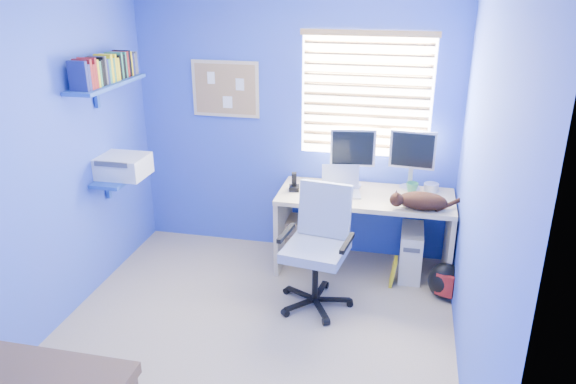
% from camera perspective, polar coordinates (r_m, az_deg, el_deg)
% --- Properties ---
extents(floor, '(3.00, 3.20, 0.00)m').
position_cam_1_polar(floor, '(4.35, -3.91, -14.72)').
color(floor, tan).
rests_on(floor, ground).
extents(wall_back, '(3.00, 0.01, 2.50)m').
position_cam_1_polar(wall_back, '(5.23, 0.65, 6.94)').
color(wall_back, blue).
rests_on(wall_back, ground).
extents(wall_front, '(3.00, 0.01, 2.50)m').
position_cam_1_polar(wall_front, '(2.42, -15.48, -12.28)').
color(wall_front, blue).
rests_on(wall_front, ground).
extents(wall_left, '(0.01, 3.20, 2.50)m').
position_cam_1_polar(wall_left, '(4.40, -23.45, 2.30)').
color(wall_left, blue).
rests_on(wall_left, ground).
extents(wall_right, '(0.01, 3.20, 2.50)m').
position_cam_1_polar(wall_right, '(3.63, 18.92, -0.96)').
color(wall_right, blue).
rests_on(wall_right, ground).
extents(desk, '(1.53, 0.65, 0.74)m').
position_cam_1_polar(desk, '(5.11, 7.70, -4.12)').
color(desk, '#D1B68A').
rests_on(desk, floor).
extents(laptop, '(0.38, 0.32, 0.22)m').
position_cam_1_polar(laptop, '(4.91, 5.45, 0.96)').
color(laptop, silver).
rests_on(laptop, desk).
extents(monitor_left, '(0.41, 0.17, 0.54)m').
position_cam_1_polar(monitor_left, '(5.06, 6.59, 3.46)').
color(monitor_left, silver).
rests_on(monitor_left, desk).
extents(monitor_right, '(0.41, 0.16, 0.54)m').
position_cam_1_polar(monitor_right, '(5.09, 12.46, 3.19)').
color(monitor_right, silver).
rests_on(monitor_right, desk).
extents(phone, '(0.11, 0.12, 0.17)m').
position_cam_1_polar(phone, '(4.99, 0.63, 1.10)').
color(phone, black).
rests_on(phone, desk).
extents(mug, '(0.10, 0.09, 0.10)m').
position_cam_1_polar(mug, '(5.05, 12.49, 0.38)').
color(mug, '#2C7D52').
rests_on(mug, desk).
extents(cd_spindle, '(0.13, 0.13, 0.07)m').
position_cam_1_polar(cd_spindle, '(5.15, 14.34, 0.48)').
color(cd_spindle, silver).
rests_on(cd_spindle, desk).
extents(cat, '(0.44, 0.30, 0.14)m').
position_cam_1_polar(cat, '(4.73, 13.49, -0.88)').
color(cat, black).
rests_on(cat, desk).
extents(tower_pc, '(0.19, 0.44, 0.45)m').
position_cam_1_polar(tower_pc, '(5.16, 12.37, -5.99)').
color(tower_pc, beige).
rests_on(tower_pc, floor).
extents(drawer_boxes, '(0.35, 0.28, 0.41)m').
position_cam_1_polar(drawer_boxes, '(5.35, 1.67, -4.73)').
color(drawer_boxes, tan).
rests_on(drawer_boxes, floor).
extents(yellow_book, '(0.03, 0.17, 0.24)m').
position_cam_1_polar(yellow_book, '(5.04, 10.63, -7.96)').
color(yellow_book, yellow).
rests_on(yellow_book, floor).
extents(backpack, '(0.33, 0.30, 0.32)m').
position_cam_1_polar(backpack, '(4.92, 15.60, -8.66)').
color(backpack, black).
rests_on(backpack, floor).
extents(office_chair, '(0.65, 0.65, 0.99)m').
position_cam_1_polar(office_chair, '(4.58, 3.00, -7.15)').
color(office_chair, black).
rests_on(office_chair, floor).
extents(window_blinds, '(1.15, 0.05, 1.10)m').
position_cam_1_polar(window_blinds, '(5.04, 7.94, 9.68)').
color(window_blinds, white).
rests_on(window_blinds, ground).
extents(corkboard, '(0.64, 0.02, 0.52)m').
position_cam_1_polar(corkboard, '(5.31, -6.38, 10.36)').
color(corkboard, '#D1B68A').
rests_on(corkboard, ground).
extents(wall_shelves, '(0.42, 0.90, 1.05)m').
position_cam_1_polar(wall_shelves, '(4.88, -17.37, 7.12)').
color(wall_shelves, '#1F45A6').
rests_on(wall_shelves, ground).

